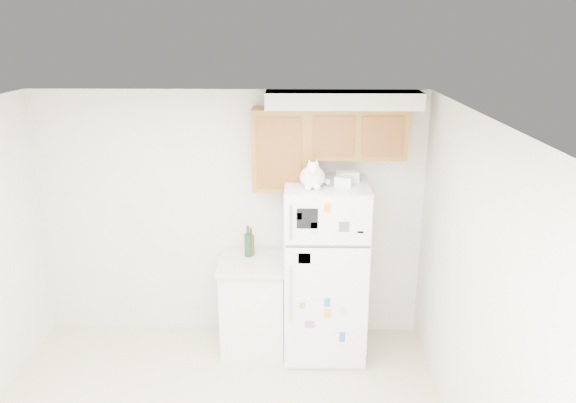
{
  "coord_description": "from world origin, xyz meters",
  "views": [
    {
      "loc": [
        0.68,
        -3.26,
        3.06
      ],
      "look_at": [
        0.58,
        1.55,
        1.55
      ],
      "focal_mm": 35.0,
      "sensor_mm": 36.0,
      "label": 1
    }
  ],
  "objects_px": {
    "storage_box_front": "(344,181)",
    "bottle_green": "(248,241)",
    "base_counter": "(254,303)",
    "refrigerator": "(325,270)",
    "bottle_amber": "(251,242)",
    "storage_box_back": "(347,177)",
    "cat": "(313,176)"
  },
  "relations": [
    {
      "from": "base_counter",
      "to": "cat",
      "type": "xyz_separation_m",
      "value": [
        0.56,
        -0.2,
        1.34
      ]
    },
    {
      "from": "refrigerator",
      "to": "base_counter",
      "type": "height_order",
      "value": "refrigerator"
    },
    {
      "from": "bottle_green",
      "to": "cat",
      "type": "bearing_deg",
      "value": -25.61
    },
    {
      "from": "cat",
      "to": "bottle_green",
      "type": "relative_size",
      "value": 1.29
    },
    {
      "from": "base_counter",
      "to": "bottle_amber",
      "type": "distance_m",
      "value": 0.61
    },
    {
      "from": "bottle_amber",
      "to": "cat",
      "type": "bearing_deg",
      "value": -28.84
    },
    {
      "from": "cat",
      "to": "base_counter",
      "type": "bearing_deg",
      "value": 160.61
    },
    {
      "from": "base_counter",
      "to": "bottle_amber",
      "type": "bearing_deg",
      "value": 100.97
    },
    {
      "from": "base_counter",
      "to": "storage_box_front",
      "type": "height_order",
      "value": "storage_box_front"
    },
    {
      "from": "storage_box_back",
      "to": "cat",
      "type": "bearing_deg",
      "value": -166.28
    },
    {
      "from": "storage_box_front",
      "to": "bottle_green",
      "type": "height_order",
      "value": "storage_box_front"
    },
    {
      "from": "base_counter",
      "to": "storage_box_back",
      "type": "distance_m",
      "value": 1.56
    },
    {
      "from": "bottle_green",
      "to": "refrigerator",
      "type": "bearing_deg",
      "value": -12.85
    },
    {
      "from": "storage_box_back",
      "to": "bottle_green",
      "type": "height_order",
      "value": "storage_box_back"
    },
    {
      "from": "storage_box_back",
      "to": "storage_box_front",
      "type": "height_order",
      "value": "storage_box_back"
    },
    {
      "from": "storage_box_front",
      "to": "base_counter",
      "type": "bearing_deg",
      "value": -171.94
    },
    {
      "from": "storage_box_front",
      "to": "bottle_amber",
      "type": "height_order",
      "value": "storage_box_front"
    },
    {
      "from": "storage_box_back",
      "to": "storage_box_front",
      "type": "distance_m",
      "value": 0.15
    },
    {
      "from": "refrigerator",
      "to": "storage_box_front",
      "type": "relative_size",
      "value": 11.33
    },
    {
      "from": "refrigerator",
      "to": "bottle_green",
      "type": "relative_size",
      "value": 5.44
    },
    {
      "from": "base_counter",
      "to": "bottle_green",
      "type": "distance_m",
      "value": 0.62
    },
    {
      "from": "base_counter",
      "to": "bottle_amber",
      "type": "relative_size",
      "value": 3.26
    },
    {
      "from": "storage_box_front",
      "to": "bottle_green",
      "type": "distance_m",
      "value": 1.14
    },
    {
      "from": "cat",
      "to": "storage_box_back",
      "type": "distance_m",
      "value": 0.38
    },
    {
      "from": "base_counter",
      "to": "bottle_amber",
      "type": "height_order",
      "value": "bottle_amber"
    },
    {
      "from": "refrigerator",
      "to": "bottle_amber",
      "type": "distance_m",
      "value": 0.77
    },
    {
      "from": "bottle_green",
      "to": "storage_box_back",
      "type": "bearing_deg",
      "value": -5.99
    },
    {
      "from": "bottle_green",
      "to": "bottle_amber",
      "type": "bearing_deg",
      "value": 47.06
    },
    {
      "from": "base_counter",
      "to": "storage_box_back",
      "type": "relative_size",
      "value": 5.11
    },
    {
      "from": "refrigerator",
      "to": "base_counter",
      "type": "distance_m",
      "value": 0.79
    },
    {
      "from": "cat",
      "to": "bottle_amber",
      "type": "relative_size",
      "value": 1.43
    },
    {
      "from": "bottle_green",
      "to": "bottle_amber",
      "type": "height_order",
      "value": "bottle_green"
    }
  ]
}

